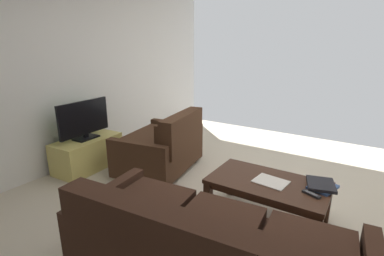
% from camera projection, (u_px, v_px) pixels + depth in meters
% --- Properties ---
extents(ground_plane, '(5.36, 5.70, 0.01)m').
position_uv_depth(ground_plane, '(256.00, 207.00, 3.01)').
color(ground_plane, beige).
extents(wall_right, '(0.12, 5.70, 2.75)m').
position_uv_depth(wall_right, '(83.00, 66.00, 4.02)').
color(wall_right, white).
rests_on(wall_right, ground).
extents(sofa_main, '(2.02, 1.03, 0.79)m').
position_uv_depth(sofa_main, '(208.00, 254.00, 1.84)').
color(sofa_main, black).
rests_on(sofa_main, ground).
extents(loveseat_near, '(1.02, 1.26, 0.83)m').
position_uv_depth(loveseat_near, '(163.00, 146.00, 3.81)').
color(loveseat_near, black).
rests_on(loveseat_near, ground).
extents(coffee_table, '(1.09, 0.63, 0.42)m').
position_uv_depth(coffee_table, '(268.00, 187.00, 2.70)').
color(coffee_table, '#3D2316').
rests_on(coffee_table, ground).
extents(tv_stand, '(0.51, 0.94, 0.44)m').
position_uv_depth(tv_stand, '(88.00, 153.00, 3.92)').
color(tv_stand, '#D8C666').
rests_on(tv_stand, ground).
extents(flat_tv, '(0.22, 0.79, 0.52)m').
position_uv_depth(flat_tv, '(84.00, 120.00, 3.79)').
color(flat_tv, black).
rests_on(flat_tv, tv_stand).
extents(book_stack, '(0.30, 0.33, 0.05)m').
position_uv_depth(book_stack, '(322.00, 185.00, 2.54)').
color(book_stack, '#385693').
rests_on(book_stack, coffee_table).
extents(tv_remote, '(0.16, 0.10, 0.02)m').
position_uv_depth(tv_remote, '(311.00, 194.00, 2.42)').
color(tv_remote, black).
rests_on(tv_remote, coffee_table).
extents(loose_magazine, '(0.33, 0.27, 0.01)m').
position_uv_depth(loose_magazine, '(271.00, 182.00, 2.66)').
color(loose_magazine, silver).
rests_on(loose_magazine, coffee_table).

